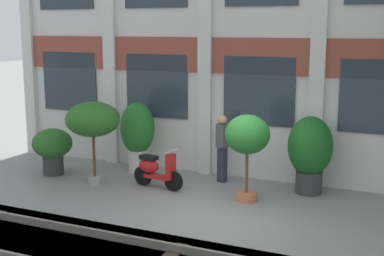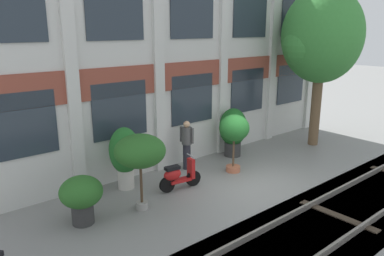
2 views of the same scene
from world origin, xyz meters
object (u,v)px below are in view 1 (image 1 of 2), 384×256
at_px(potted_plant_stone_basin, 310,150).
at_px(potted_plant_ribbed_drum, 52,146).
at_px(potted_plant_terracotta_small, 93,120).
at_px(scooter_near_curb, 156,170).
at_px(potted_plant_low_pan, 247,138).
at_px(resident_by_doorway, 222,146).
at_px(potted_plant_glazed_jar, 137,132).

relative_size(potted_plant_stone_basin, potted_plant_ribbed_drum, 1.49).
height_order(potted_plant_terracotta_small, scooter_near_curb, potted_plant_terracotta_small).
bearing_deg(potted_plant_low_pan, potted_plant_stone_basin, 44.68).
bearing_deg(potted_plant_ribbed_drum, potted_plant_terracotta_small, -11.32).
distance_m(potted_plant_low_pan, resident_by_doorway, 1.66).
relative_size(potted_plant_terracotta_small, potted_plant_glazed_jar, 1.09).
bearing_deg(resident_by_doorway, scooter_near_curb, 21.94).
bearing_deg(potted_plant_low_pan, resident_by_doorway, 131.30).
bearing_deg(scooter_near_curb, potted_plant_low_pan, 7.22).
xyz_separation_m(potted_plant_stone_basin, scooter_near_curb, (-3.44, -1.10, -0.58)).
bearing_deg(scooter_near_curb, potted_plant_glazed_jar, 143.52).
relative_size(potted_plant_stone_basin, resident_by_doorway, 1.08).
relative_size(potted_plant_ribbed_drum, potted_plant_glazed_jar, 0.65).
bearing_deg(potted_plant_glazed_jar, resident_by_doorway, 1.14).
relative_size(potted_plant_low_pan, resident_by_doorway, 1.15).
distance_m(potted_plant_stone_basin, potted_plant_terracotta_small, 5.20).
bearing_deg(potted_plant_glazed_jar, scooter_near_curb, -44.35).
bearing_deg(potted_plant_low_pan, potted_plant_terracotta_small, -175.04).
bearing_deg(potted_plant_terracotta_small, resident_by_doorway, 28.55).
relative_size(potted_plant_terracotta_small, resident_by_doorway, 1.22).
distance_m(potted_plant_glazed_jar, resident_by_doorway, 2.40).
bearing_deg(scooter_near_curb, potted_plant_terracotta_small, -158.84).
height_order(potted_plant_ribbed_drum, scooter_near_curb, potted_plant_ribbed_drum).
height_order(potted_plant_glazed_jar, resident_by_doorway, potted_plant_glazed_jar).
height_order(potted_plant_low_pan, potted_plant_terracotta_small, potted_plant_terracotta_small).
bearing_deg(scooter_near_curb, resident_by_doorway, 50.26).
bearing_deg(scooter_near_curb, potted_plant_ribbed_drum, -171.08).
distance_m(potted_plant_terracotta_small, potted_plant_glazed_jar, 1.59).
xyz_separation_m(potted_plant_terracotta_small, scooter_near_curb, (1.51, 0.36, -1.16)).
bearing_deg(potted_plant_stone_basin, scooter_near_curb, -162.20).
xyz_separation_m(potted_plant_terracotta_small, resident_by_doorway, (2.77, 1.51, -0.70)).
height_order(potted_plant_low_pan, resident_by_doorway, potted_plant_low_pan).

